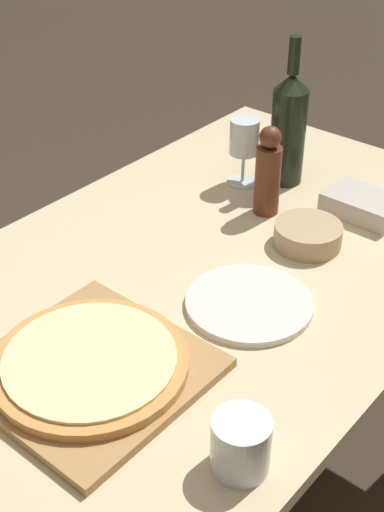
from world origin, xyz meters
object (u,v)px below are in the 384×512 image
(wine_bottle, at_px, (288,127))
(pepper_mill, at_px, (268,173))
(pizza, at_px, (90,362))
(wine_glass, at_px, (244,140))
(small_bowl, at_px, (308,235))

(wine_bottle, distance_m, pepper_mill, 0.17)
(pizza, bearing_deg, wine_glass, 106.55)
(pepper_mill, height_order, small_bowl, pepper_mill)
(wine_bottle, height_order, pepper_mill, wine_bottle)
(pepper_mill, height_order, wine_glass, pepper_mill)
(pepper_mill, xyz_separation_m, small_bowl, (0.15, -0.06, -0.08))
(wine_bottle, bearing_deg, small_bowl, -46.56)
(pizza, xyz_separation_m, pepper_mill, (-0.09, 0.64, 0.07))
(pepper_mill, bearing_deg, wine_glass, 147.89)
(wine_bottle, height_order, small_bowl, wine_bottle)
(wine_bottle, xyz_separation_m, small_bowl, (0.20, -0.22, -0.12))
(wine_bottle, bearing_deg, pizza, -80.03)
(wine_bottle, distance_m, wine_glass, 0.11)
(wine_bottle, relative_size, small_bowl, 2.47)
(wine_glass, bearing_deg, wine_bottle, 46.45)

